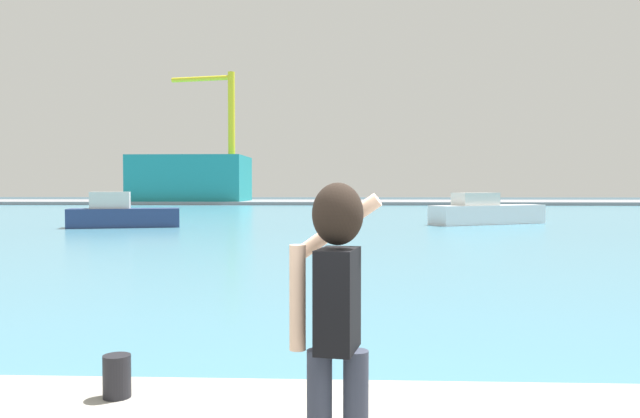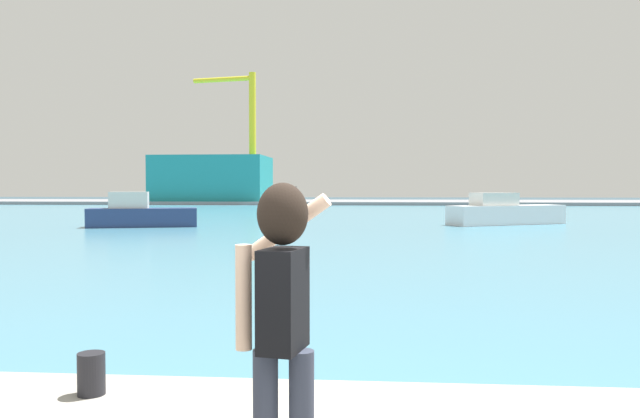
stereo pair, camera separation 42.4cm
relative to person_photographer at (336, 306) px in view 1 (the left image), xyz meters
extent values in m
plane|color=#334751|center=(0.49, 50.11, -1.73)|extent=(220.00, 220.00, 0.00)
cube|color=teal|center=(0.49, 52.11, -1.72)|extent=(140.00, 100.00, 0.02)
cube|color=gray|center=(0.49, 92.11, -1.50)|extent=(140.00, 20.00, 0.46)
cube|color=black|center=(0.01, 0.00, 0.03)|extent=(0.26, 0.37, 0.56)
sphere|color=#E0B293|center=(0.01, 0.00, 0.49)|extent=(0.22, 0.22, 0.22)
ellipsoid|color=black|center=(0.01, -0.02, 0.50)|extent=(0.28, 0.26, 0.34)
cylinder|color=#E0B293|center=(-0.21, 0.00, 0.04)|extent=(0.09, 0.09, 0.58)
cylinder|color=#E0B293|center=(0.00, 0.22, 0.41)|extent=(0.53, 0.18, 0.40)
cube|color=black|center=(0.02, 0.34, 0.58)|extent=(0.03, 0.07, 0.14)
cylinder|color=black|center=(-1.82, 1.56, -0.89)|extent=(0.22, 0.22, 0.35)
cube|color=navy|center=(-13.41, 33.45, -1.14)|extent=(6.72, 3.65, 1.14)
cube|color=silver|center=(-14.18, 33.22, -0.07)|extent=(2.57, 2.02, 1.00)
cube|color=white|center=(9.23, 37.89, -1.09)|extent=(8.14, 5.56, 1.24)
cube|color=silver|center=(8.33, 37.41, -0.06)|extent=(3.21, 2.63, 0.82)
cube|color=teal|center=(-23.59, 89.38, 2.10)|extent=(16.58, 11.68, 6.72)
cylinder|color=yellow|center=(-17.00, 87.04, 8.16)|extent=(1.00, 1.00, 18.85)
cylinder|color=yellow|center=(-21.62, 87.99, 16.79)|extent=(9.38, 2.59, 0.70)
camera|label=1|loc=(0.07, -3.38, 0.64)|focal=34.94mm
camera|label=2|loc=(0.49, -3.36, 0.64)|focal=34.94mm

